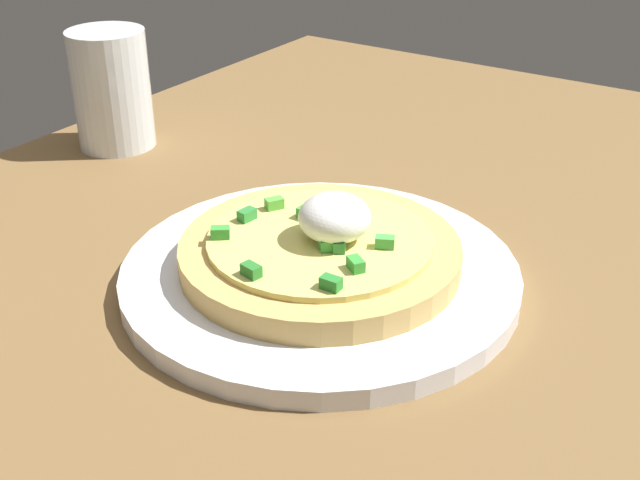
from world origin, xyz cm
name	(u,v)px	position (x,y,z in cm)	size (l,w,h in cm)	color
dining_table	(303,229)	(0.00, 0.00, 1.22)	(96.25, 64.41, 2.44)	brown
plate	(320,274)	(-7.99, -6.92, 3.15)	(27.94, 27.94, 1.43)	white
pizza	(321,249)	(-7.97, -7.01, 5.20)	(19.61, 19.61, 5.48)	tan
cup_far	(112,92)	(2.82, 24.15, 7.85)	(7.39, 7.39, 11.32)	silver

